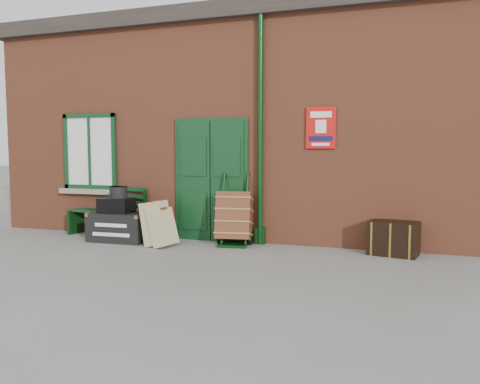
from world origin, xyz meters
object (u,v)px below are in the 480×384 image
at_px(dark_trunk, 394,238).
at_px(houdini_trunk, 119,227).
at_px(bench, 109,210).
at_px(porter_trolley, 234,218).

bearing_deg(dark_trunk, houdini_trunk, -163.63).
relative_size(bench, porter_trolley, 1.33).
distance_m(bench, dark_trunk, 5.32).
bearing_deg(bench, porter_trolley, 6.34).
xyz_separation_m(bench, porter_trolley, (2.64, -0.10, -0.02)).
bearing_deg(houdini_trunk, bench, 136.87).
height_order(porter_trolley, dark_trunk, porter_trolley).
relative_size(porter_trolley, dark_trunk, 1.67).
bearing_deg(porter_trolley, houdini_trunk, -179.87).
relative_size(bench, dark_trunk, 2.22).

